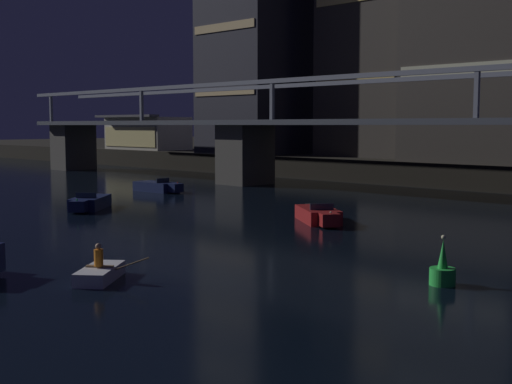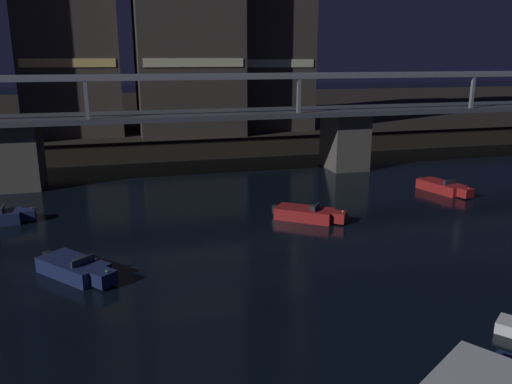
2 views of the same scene
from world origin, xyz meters
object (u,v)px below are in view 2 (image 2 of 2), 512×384
object	(u,v)px
river_bridge	(194,131)
speedboat_mid_right	(76,268)
speedboat_near_right	(443,187)
speedboat_mid_left	(308,214)

from	to	relation	value
river_bridge	speedboat_mid_right	world-z (taller)	river_bridge
speedboat_near_right	speedboat_mid_right	world-z (taller)	same
speedboat_near_right	speedboat_mid_right	size ratio (longest dim) A/B	1.14
speedboat_mid_left	speedboat_near_right	bearing A→B (deg)	16.54
speedboat_mid_right	speedboat_mid_left	bearing A→B (deg)	21.04
speedboat_mid_left	speedboat_mid_right	size ratio (longest dim) A/B	1.03
river_bridge	speedboat_near_right	bearing A→B (deg)	-29.79
speedboat_near_right	speedboat_mid_right	distance (m)	29.95
river_bridge	speedboat_near_right	size ratio (longest dim) A/B	18.58
river_bridge	speedboat_mid_right	bearing A→B (deg)	-114.17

